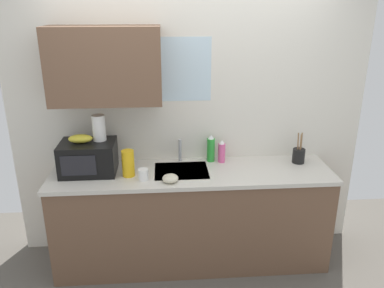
{
  "coord_description": "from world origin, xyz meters",
  "views": [
    {
      "loc": [
        -0.23,
        -3.05,
        2.27
      ],
      "look_at": [
        0.0,
        0.0,
        1.15
      ],
      "focal_mm": 36.23,
      "sensor_mm": 36.0,
      "label": 1
    }
  ],
  "objects_px": {
    "dish_soap_bottle_green": "(211,149)",
    "small_bowl": "(170,178)",
    "dish_soap_bottle_pink": "(222,152)",
    "cereal_canister": "(128,163)",
    "paper_towel_roll": "(99,128)",
    "banana_bunch": "(80,139)",
    "microwave": "(88,157)",
    "utensil_crock": "(299,155)",
    "mug_white": "(143,174)"
  },
  "relations": [
    {
      "from": "paper_towel_roll",
      "to": "banana_bunch",
      "type": "bearing_deg",
      "value": -161.57
    },
    {
      "from": "cereal_canister",
      "to": "mug_white",
      "type": "height_order",
      "value": "cereal_canister"
    },
    {
      "from": "mug_white",
      "to": "dish_soap_bottle_green",
      "type": "bearing_deg",
      "value": 30.88
    },
    {
      "from": "paper_towel_roll",
      "to": "cereal_canister",
      "type": "height_order",
      "value": "paper_towel_roll"
    },
    {
      "from": "cereal_canister",
      "to": "microwave",
      "type": "bearing_deg",
      "value": 163.87
    },
    {
      "from": "dish_soap_bottle_pink",
      "to": "dish_soap_bottle_green",
      "type": "bearing_deg",
      "value": 162.55
    },
    {
      "from": "microwave",
      "to": "dish_soap_bottle_green",
      "type": "distance_m",
      "value": 1.08
    },
    {
      "from": "microwave",
      "to": "cereal_canister",
      "type": "relative_size",
      "value": 2.04
    },
    {
      "from": "microwave",
      "to": "dish_soap_bottle_green",
      "type": "relative_size",
      "value": 1.83
    },
    {
      "from": "microwave",
      "to": "small_bowl",
      "type": "height_order",
      "value": "microwave"
    },
    {
      "from": "microwave",
      "to": "mug_white",
      "type": "bearing_deg",
      "value": -22.01
    },
    {
      "from": "paper_towel_roll",
      "to": "utensil_crock",
      "type": "xyz_separation_m",
      "value": [
        1.75,
        0.02,
        -0.31
      ]
    },
    {
      "from": "small_bowl",
      "to": "paper_towel_roll",
      "type": "bearing_deg",
      "value": 152.88
    },
    {
      "from": "cereal_canister",
      "to": "utensil_crock",
      "type": "relative_size",
      "value": 0.79
    },
    {
      "from": "dish_soap_bottle_green",
      "to": "dish_soap_bottle_pink",
      "type": "xyz_separation_m",
      "value": [
        0.09,
        -0.03,
        -0.02
      ]
    },
    {
      "from": "dish_soap_bottle_pink",
      "to": "small_bowl",
      "type": "relative_size",
      "value": 1.61
    },
    {
      "from": "dish_soap_bottle_green",
      "to": "small_bowl",
      "type": "bearing_deg",
      "value": -132.22
    },
    {
      "from": "microwave",
      "to": "mug_white",
      "type": "xyz_separation_m",
      "value": [
        0.47,
        -0.19,
        -0.09
      ]
    },
    {
      "from": "microwave",
      "to": "dish_soap_bottle_green",
      "type": "bearing_deg",
      "value": 9.08
    },
    {
      "from": "microwave",
      "to": "small_bowl",
      "type": "distance_m",
      "value": 0.74
    },
    {
      "from": "banana_bunch",
      "to": "dish_soap_bottle_green",
      "type": "distance_m",
      "value": 1.14
    },
    {
      "from": "microwave",
      "to": "cereal_canister",
      "type": "xyz_separation_m",
      "value": [
        0.34,
        -0.1,
        -0.02
      ]
    },
    {
      "from": "cereal_canister",
      "to": "small_bowl",
      "type": "relative_size",
      "value": 1.73
    },
    {
      "from": "dish_soap_bottle_green",
      "to": "microwave",
      "type": "bearing_deg",
      "value": -170.92
    },
    {
      "from": "mug_white",
      "to": "small_bowl",
      "type": "xyz_separation_m",
      "value": [
        0.22,
        -0.06,
        -0.02
      ]
    },
    {
      "from": "banana_bunch",
      "to": "dish_soap_bottle_pink",
      "type": "relative_size",
      "value": 0.95
    },
    {
      "from": "dish_soap_bottle_green",
      "to": "utensil_crock",
      "type": "relative_size",
      "value": 0.88
    },
    {
      "from": "dish_soap_bottle_green",
      "to": "utensil_crock",
      "type": "height_order",
      "value": "utensil_crock"
    },
    {
      "from": "microwave",
      "to": "banana_bunch",
      "type": "bearing_deg",
      "value": 178.2
    },
    {
      "from": "microwave",
      "to": "mug_white",
      "type": "height_order",
      "value": "microwave"
    },
    {
      "from": "small_bowl",
      "to": "dish_soap_bottle_pink",
      "type": "bearing_deg",
      "value": 39.32
    },
    {
      "from": "dish_soap_bottle_pink",
      "to": "cereal_canister",
      "type": "bearing_deg",
      "value": -163.76
    },
    {
      "from": "paper_towel_roll",
      "to": "cereal_canister",
      "type": "distance_m",
      "value": 0.39
    },
    {
      "from": "dish_soap_bottle_green",
      "to": "cereal_canister",
      "type": "distance_m",
      "value": 0.77
    },
    {
      "from": "mug_white",
      "to": "utensil_crock",
      "type": "distance_m",
      "value": 1.41
    },
    {
      "from": "microwave",
      "to": "banana_bunch",
      "type": "distance_m",
      "value": 0.18
    },
    {
      "from": "cereal_canister",
      "to": "banana_bunch",
      "type": "bearing_deg",
      "value": 165.62
    },
    {
      "from": "paper_towel_roll",
      "to": "dish_soap_bottle_green",
      "type": "relative_size",
      "value": 0.88
    },
    {
      "from": "microwave",
      "to": "cereal_canister",
      "type": "distance_m",
      "value": 0.36
    },
    {
      "from": "cereal_canister",
      "to": "small_bowl",
      "type": "bearing_deg",
      "value": -23.45
    },
    {
      "from": "microwave",
      "to": "small_bowl",
      "type": "relative_size",
      "value": 3.54
    },
    {
      "from": "microwave",
      "to": "dish_soap_bottle_green",
      "type": "height_order",
      "value": "microwave"
    },
    {
      "from": "cereal_canister",
      "to": "mug_white",
      "type": "xyz_separation_m",
      "value": [
        0.13,
        -0.09,
        -0.06
      ]
    },
    {
      "from": "dish_soap_bottle_green",
      "to": "small_bowl",
      "type": "relative_size",
      "value": 1.93
    },
    {
      "from": "banana_bunch",
      "to": "paper_towel_roll",
      "type": "bearing_deg",
      "value": 18.43
    },
    {
      "from": "paper_towel_roll",
      "to": "small_bowl",
      "type": "bearing_deg",
      "value": -27.12
    },
    {
      "from": "paper_towel_roll",
      "to": "utensil_crock",
      "type": "relative_size",
      "value": 0.77
    },
    {
      "from": "banana_bunch",
      "to": "paper_towel_roll",
      "type": "distance_m",
      "value": 0.18
    },
    {
      "from": "cereal_canister",
      "to": "mug_white",
      "type": "bearing_deg",
      "value": -35.58
    },
    {
      "from": "dish_soap_bottle_green",
      "to": "utensil_crock",
      "type": "bearing_deg",
      "value": -7.16
    }
  ]
}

